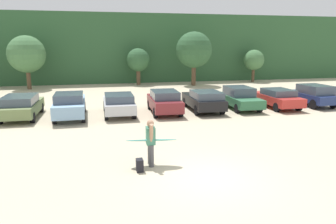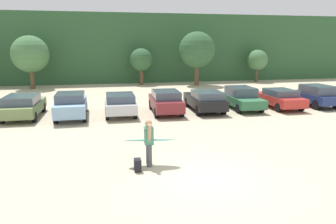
{
  "view_description": "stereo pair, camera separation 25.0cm",
  "coord_description": "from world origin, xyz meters",
  "px_view_note": "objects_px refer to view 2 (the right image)",
  "views": [
    {
      "loc": [
        -3.59,
        -9.77,
        4.45
      ],
      "look_at": [
        -0.15,
        5.49,
        1.16
      ],
      "focal_mm": 34.6,
      "sensor_mm": 36.0,
      "label": 1
    },
    {
      "loc": [
        -3.34,
        -9.82,
        4.45
      ],
      "look_at": [
        -0.15,
        5.49,
        1.16
      ],
      "focal_mm": 34.6,
      "sensor_mm": 36.0,
      "label": 2
    }
  ],
  "objects_px": {
    "person_adult": "(149,140)",
    "parked_car_navy": "(315,95)",
    "parked_car_forest_green": "(241,98)",
    "surfboard_teal": "(150,140)",
    "parked_car_red": "(279,98)",
    "backpack_dropped": "(138,165)",
    "parked_car_maroon": "(166,101)",
    "parked_car_silver": "(120,103)",
    "parked_car_sky_blue": "(71,104)",
    "parked_car_olive_green": "(23,105)",
    "parked_car_black": "(205,100)"
  },
  "relations": [
    {
      "from": "parked_car_navy",
      "to": "parked_car_red",
      "type": "bearing_deg",
      "value": 89.7
    },
    {
      "from": "surfboard_teal",
      "to": "backpack_dropped",
      "type": "bearing_deg",
      "value": 53.11
    },
    {
      "from": "parked_car_navy",
      "to": "surfboard_teal",
      "type": "height_order",
      "value": "parked_car_navy"
    },
    {
      "from": "parked_car_olive_green",
      "to": "backpack_dropped",
      "type": "height_order",
      "value": "parked_car_olive_green"
    },
    {
      "from": "parked_car_olive_green",
      "to": "parked_car_red",
      "type": "distance_m",
      "value": 17.06
    },
    {
      "from": "parked_car_olive_green",
      "to": "parked_car_silver",
      "type": "height_order",
      "value": "parked_car_olive_green"
    },
    {
      "from": "person_adult",
      "to": "backpack_dropped",
      "type": "xyz_separation_m",
      "value": [
        -0.49,
        -0.49,
        -0.76
      ]
    },
    {
      "from": "parked_car_silver",
      "to": "parked_car_forest_green",
      "type": "xyz_separation_m",
      "value": [
        8.45,
        0.33,
        0.01
      ]
    },
    {
      "from": "parked_car_maroon",
      "to": "backpack_dropped",
      "type": "bearing_deg",
      "value": 164.88
    },
    {
      "from": "parked_car_forest_green",
      "to": "backpack_dropped",
      "type": "xyz_separation_m",
      "value": [
        -8.44,
        -9.97,
        -0.55
      ]
    },
    {
      "from": "parked_car_red",
      "to": "surfboard_teal",
      "type": "xyz_separation_m",
      "value": [
        -10.65,
        -9.14,
        0.25
      ]
    },
    {
      "from": "person_adult",
      "to": "backpack_dropped",
      "type": "height_order",
      "value": "person_adult"
    },
    {
      "from": "surfboard_teal",
      "to": "backpack_dropped",
      "type": "relative_size",
      "value": 4.36
    },
    {
      "from": "parked_car_sky_blue",
      "to": "person_adult",
      "type": "distance_m",
      "value": 9.62
    },
    {
      "from": "parked_car_navy",
      "to": "person_adult",
      "type": "xyz_separation_m",
      "value": [
        -13.62,
        -9.23,
        0.16
      ]
    },
    {
      "from": "person_adult",
      "to": "parked_car_navy",
      "type": "bearing_deg",
      "value": -143.01
    },
    {
      "from": "parked_car_maroon",
      "to": "person_adult",
      "type": "xyz_separation_m",
      "value": [
        -2.45,
        -9.06,
        0.19
      ]
    },
    {
      "from": "parked_car_maroon",
      "to": "parked_car_black",
      "type": "xyz_separation_m",
      "value": [
        2.75,
        0.12,
        -0.03
      ]
    },
    {
      "from": "parked_car_maroon",
      "to": "person_adult",
      "type": "height_order",
      "value": "person_adult"
    },
    {
      "from": "parked_car_black",
      "to": "surfboard_teal",
      "type": "distance_m",
      "value": 10.52
    },
    {
      "from": "parked_car_sky_blue",
      "to": "parked_car_navy",
      "type": "relative_size",
      "value": 1.16
    },
    {
      "from": "parked_car_silver",
      "to": "backpack_dropped",
      "type": "height_order",
      "value": "parked_car_silver"
    },
    {
      "from": "parked_car_black",
      "to": "parked_car_forest_green",
      "type": "bearing_deg",
      "value": -82.08
    },
    {
      "from": "parked_car_sky_blue",
      "to": "parked_car_forest_green",
      "type": "relative_size",
      "value": 1.06
    },
    {
      "from": "parked_car_silver",
      "to": "surfboard_teal",
      "type": "relative_size",
      "value": 2.2
    },
    {
      "from": "parked_car_maroon",
      "to": "parked_car_forest_green",
      "type": "xyz_separation_m",
      "value": [
        5.5,
        0.42,
        -0.02
      ]
    },
    {
      "from": "parked_car_forest_green",
      "to": "surfboard_teal",
      "type": "distance_m",
      "value": 12.34
    },
    {
      "from": "parked_car_olive_green",
      "to": "parked_car_navy",
      "type": "height_order",
      "value": "parked_car_navy"
    },
    {
      "from": "parked_car_silver",
      "to": "backpack_dropped",
      "type": "distance_m",
      "value": 9.66
    },
    {
      "from": "parked_car_silver",
      "to": "parked_car_black",
      "type": "xyz_separation_m",
      "value": [
        5.7,
        0.03,
        0.0
      ]
    },
    {
      "from": "parked_car_black",
      "to": "parked_car_forest_green",
      "type": "distance_m",
      "value": 2.77
    },
    {
      "from": "parked_car_olive_green",
      "to": "parked_car_red",
      "type": "xyz_separation_m",
      "value": [
        17.06,
        -0.35,
        -0.05
      ]
    },
    {
      "from": "parked_car_sky_blue",
      "to": "surfboard_teal",
      "type": "xyz_separation_m",
      "value": [
        3.52,
        -8.94,
        0.14
      ]
    },
    {
      "from": "surfboard_teal",
      "to": "backpack_dropped",
      "type": "height_order",
      "value": "surfboard_teal"
    },
    {
      "from": "parked_car_red",
      "to": "backpack_dropped",
      "type": "bearing_deg",
      "value": 130.37
    },
    {
      "from": "parked_car_silver",
      "to": "parked_car_maroon",
      "type": "height_order",
      "value": "parked_car_maroon"
    },
    {
      "from": "person_adult",
      "to": "parked_car_forest_green",
      "type": "bearing_deg",
      "value": -127.13
    },
    {
      "from": "parked_car_forest_green",
      "to": "surfboard_teal",
      "type": "bearing_deg",
      "value": 141.7
    },
    {
      "from": "parked_car_black",
      "to": "person_adult",
      "type": "xyz_separation_m",
      "value": [
        -5.2,
        -9.18,
        0.22
      ]
    },
    {
      "from": "parked_car_sky_blue",
      "to": "parked_car_black",
      "type": "distance_m",
      "value": 8.69
    },
    {
      "from": "parked_car_sky_blue",
      "to": "parked_car_red",
      "type": "height_order",
      "value": "parked_car_sky_blue"
    },
    {
      "from": "parked_car_sky_blue",
      "to": "parked_car_navy",
      "type": "xyz_separation_m",
      "value": [
        17.11,
        0.27,
        -0.0
      ]
    },
    {
      "from": "parked_car_forest_green",
      "to": "surfboard_teal",
      "type": "relative_size",
      "value": 2.29
    },
    {
      "from": "parked_car_navy",
      "to": "backpack_dropped",
      "type": "distance_m",
      "value": 17.15
    },
    {
      "from": "parked_car_sky_blue",
      "to": "parked_car_black",
      "type": "bearing_deg",
      "value": -89.68
    },
    {
      "from": "parked_car_sky_blue",
      "to": "surfboard_teal",
      "type": "distance_m",
      "value": 9.61
    },
    {
      "from": "parked_car_navy",
      "to": "backpack_dropped",
      "type": "height_order",
      "value": "parked_car_navy"
    },
    {
      "from": "parked_car_navy",
      "to": "surfboard_teal",
      "type": "xyz_separation_m",
      "value": [
        -13.59,
        -9.21,
        0.14
      ]
    },
    {
      "from": "parked_car_silver",
      "to": "backpack_dropped",
      "type": "bearing_deg",
      "value": -179.43
    },
    {
      "from": "parked_car_silver",
      "to": "parked_car_red",
      "type": "bearing_deg",
      "value": -89.47
    }
  ]
}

